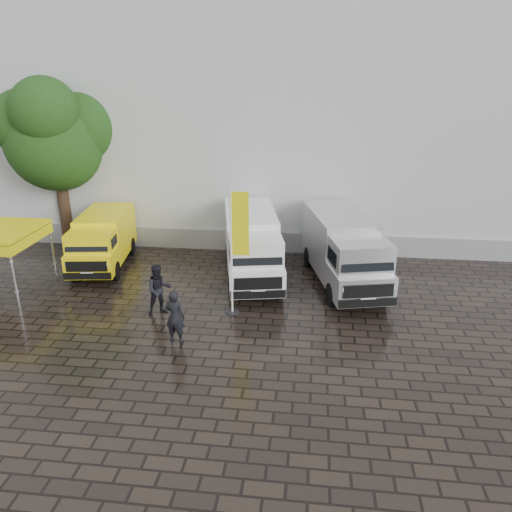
{
  "coord_description": "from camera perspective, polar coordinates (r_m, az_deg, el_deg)",
  "views": [
    {
      "loc": [
        2.22,
        -14.97,
        8.46
      ],
      "look_at": [
        0.16,
        2.2,
        1.91
      ],
      "focal_mm": 35.0,
      "sensor_mm": 36.0,
      "label": 1
    }
  ],
  "objects": [
    {
      "name": "person_front",
      "position": [
        16.43,
        -9.24,
        -6.87
      ],
      "size": [
        0.73,
        0.54,
        1.84
      ],
      "primitive_type": "imported",
      "rotation": [
        0.0,
        0.0,
        2.99
      ],
      "color": "black",
      "rests_on": "ground"
    },
    {
      "name": "ground",
      "position": [
        17.34,
        -1.41,
        -8.48
      ],
      "size": [
        120.0,
        120.0,
        0.0
      ],
      "primitive_type": "plane",
      "color": "black",
      "rests_on": "ground"
    },
    {
      "name": "van_white",
      "position": [
        21.07,
        -0.48,
        1.03
      ],
      "size": [
        3.29,
        6.55,
        2.71
      ],
      "primitive_type": null,
      "rotation": [
        0.0,
        0.0,
        0.2
      ],
      "color": "white",
      "rests_on": "ground"
    },
    {
      "name": "van_yellow",
      "position": [
        23.34,
        -17.12,
        1.57
      ],
      "size": [
        2.64,
        5.28,
        2.33
      ],
      "primitive_type": null,
      "rotation": [
        0.0,
        0.0,
        0.14
      ],
      "color": "yellow",
      "rests_on": "ground"
    },
    {
      "name": "person_tent",
      "position": [
        18.38,
        -11.02,
        -3.8
      ],
      "size": [
        1.16,
        1.09,
        1.9
      ],
      "primitive_type": "imported",
      "rotation": [
        0.0,
        0.0,
        0.54
      ],
      "color": "black",
      "rests_on": "ground"
    },
    {
      "name": "exhibition_hall",
      "position": [
        31.07,
        6.68,
        16.06
      ],
      "size": [
        44.0,
        16.0,
        12.0
      ],
      "primitive_type": "cube",
      "color": "silver",
      "rests_on": "ground"
    },
    {
      "name": "tree",
      "position": [
        26.45,
        -22.06,
        12.73
      ],
      "size": [
        4.73,
        4.73,
        8.49
      ],
      "color": "black",
      "rests_on": "ground"
    },
    {
      "name": "hall_plinth",
      "position": [
        24.27,
        5.94,
        1.47
      ],
      "size": [
        44.0,
        0.15,
        1.0
      ],
      "primitive_type": "cube",
      "color": "gray",
      "rests_on": "ground"
    },
    {
      "name": "van_silver",
      "position": [
        20.77,
        9.93,
        0.54
      ],
      "size": [
        3.62,
        6.79,
        2.8
      ],
      "primitive_type": null,
      "rotation": [
        0.0,
        0.0,
        0.24
      ],
      "color": "silver",
      "rests_on": "ground"
    },
    {
      "name": "wheelie_bin",
      "position": [
        23.97,
        12.64,
        0.88
      ],
      "size": [
        0.65,
        0.65,
        1.05
      ],
      "primitive_type": "cube",
      "rotation": [
        0.0,
        0.0,
        -0.02
      ],
      "color": "black",
      "rests_on": "ground"
    },
    {
      "name": "flagpole",
      "position": [
        17.47,
        -2.27,
        1.22
      ],
      "size": [
        0.88,
        0.5,
        4.74
      ],
      "color": "black",
      "rests_on": "ground"
    }
  ]
}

